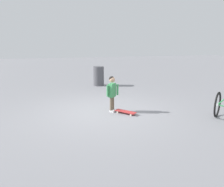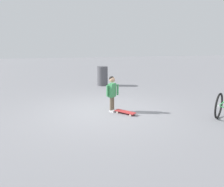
% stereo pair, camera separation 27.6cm
% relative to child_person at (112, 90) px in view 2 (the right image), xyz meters
% --- Properties ---
extents(ground_plane, '(50.00, 50.00, 0.00)m').
position_rel_child_person_xyz_m(ground_plane, '(-0.03, -0.31, -0.66)').
color(ground_plane, gray).
extents(child_person, '(0.28, 0.39, 1.06)m').
position_rel_child_person_xyz_m(child_person, '(0.00, 0.00, 0.00)').
color(child_person, brown).
rests_on(child_person, ground).
extents(skateboard, '(0.62, 0.55, 0.07)m').
position_rel_child_person_xyz_m(skateboard, '(0.33, 0.31, -0.60)').
color(skateboard, '#B22D2D').
rests_on(skateboard, ground).
extents(trash_bin, '(0.51, 0.51, 0.91)m').
position_rel_child_person_xyz_m(trash_bin, '(-4.14, 0.57, -0.20)').
color(trash_bin, '#4C4C51').
rests_on(trash_bin, ground).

